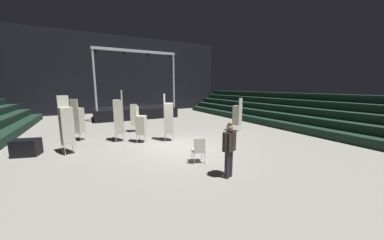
% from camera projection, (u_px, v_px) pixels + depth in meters
% --- Properties ---
extents(ground_plane, '(22.00, 30.00, 0.10)m').
position_uv_depth(ground_plane, '(183.00, 148.00, 9.20)').
color(ground_plane, gray).
extents(arena_end_wall, '(22.00, 0.30, 8.00)m').
position_uv_depth(arena_end_wall, '(124.00, 75.00, 21.68)').
color(arena_end_wall, black).
rests_on(arena_end_wall, ground_plane).
extents(bleacher_bank_right, '(3.75, 24.00, 2.25)m').
position_uv_depth(bleacher_bank_right, '(296.00, 110.00, 14.03)').
color(bleacher_bank_right, black).
rests_on(bleacher_bank_right, ground_plane).
extents(stage_riser, '(6.82, 3.45, 5.62)m').
position_uv_depth(stage_riser, '(135.00, 111.00, 18.04)').
color(stage_riser, black).
rests_on(stage_riser, ground_plane).
extents(man_with_tie, '(0.56, 0.36, 1.69)m').
position_uv_depth(man_with_tie, '(229.00, 147.00, 6.00)').
color(man_with_tie, black).
rests_on(man_with_tie, ground_plane).
extents(chair_stack_front_left, '(0.58, 0.58, 2.05)m').
position_uv_depth(chair_stack_front_left, '(237.00, 115.00, 12.36)').
color(chair_stack_front_left, '#B2B5BA').
rests_on(chair_stack_front_left, ground_plane).
extents(chair_stack_front_right, '(0.51, 0.51, 1.71)m').
position_uv_depth(chair_stack_front_right, '(134.00, 118.00, 12.22)').
color(chair_stack_front_right, '#B2B5BA').
rests_on(chair_stack_front_right, ground_plane).
extents(chair_stack_mid_left, '(0.62, 0.62, 2.14)m').
position_uv_depth(chair_stack_mid_left, '(78.00, 120.00, 10.19)').
color(chair_stack_mid_left, '#B2B5BA').
rests_on(chair_stack_mid_left, ground_plane).
extents(chair_stack_mid_right, '(0.58, 0.58, 2.39)m').
position_uv_depth(chair_stack_mid_right, '(169.00, 118.00, 10.13)').
color(chair_stack_mid_right, '#B2B5BA').
rests_on(chair_stack_mid_right, ground_plane).
extents(chair_stack_mid_centre, '(0.55, 0.55, 2.39)m').
position_uv_depth(chair_stack_mid_centre, '(67.00, 125.00, 8.12)').
color(chair_stack_mid_centre, '#B2B5BA').
rests_on(chair_stack_mid_centre, ground_plane).
extents(chair_stack_rear_left, '(0.51, 0.51, 2.56)m').
position_uv_depth(chair_stack_rear_left, '(119.00, 116.00, 10.02)').
color(chair_stack_rear_left, '#B2B5BA').
rests_on(chair_stack_rear_left, ground_plane).
extents(chair_stack_rear_right, '(0.61, 0.61, 1.79)m').
position_uv_depth(chair_stack_rear_right, '(141.00, 124.00, 9.86)').
color(chair_stack_rear_right, '#B2B5BA').
rests_on(chair_stack_rear_right, ground_plane).
extents(equipment_road_case, '(1.03, 0.81, 0.67)m').
position_uv_depth(equipment_road_case, '(26.00, 148.00, 8.02)').
color(equipment_road_case, black).
rests_on(equipment_road_case, ground_plane).
extents(loose_chair_near_man, '(0.54, 0.54, 0.95)m').
position_uv_depth(loose_chair_near_man, '(199.00, 149.00, 7.22)').
color(loose_chair_near_man, '#B2B5BA').
rests_on(loose_chair_near_man, ground_plane).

